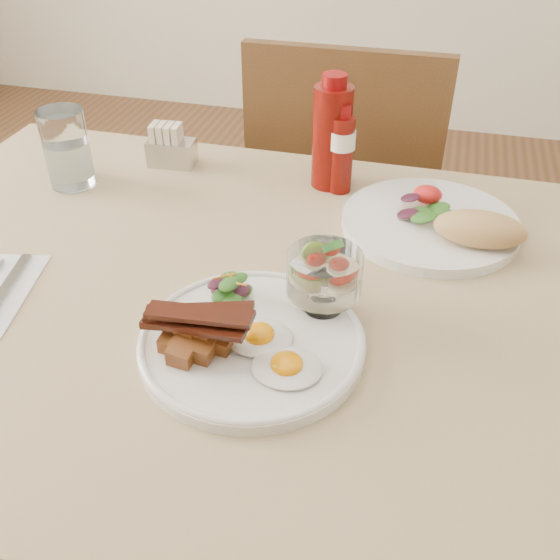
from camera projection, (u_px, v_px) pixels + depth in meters
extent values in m
cylinder|color=brown|center=(79.00, 294.00, 1.51)|extent=(0.06, 0.06, 0.71)
cube|color=brown|center=(272.00, 303.00, 0.88)|extent=(1.30, 0.85, 0.04)
cube|color=tan|center=(272.00, 291.00, 0.87)|extent=(1.33, 0.88, 0.00)
cylinder|color=brown|center=(265.00, 311.00, 1.66)|extent=(0.04, 0.04, 0.45)
cylinder|color=brown|center=(401.00, 334.00, 1.59)|extent=(0.04, 0.04, 0.45)
cylinder|color=brown|center=(297.00, 241.00, 1.94)|extent=(0.04, 0.04, 0.45)
cylinder|color=brown|center=(414.00, 257.00, 1.87)|extent=(0.04, 0.04, 0.45)
cube|color=brown|center=(349.00, 209.00, 1.62)|extent=(0.42, 0.42, 0.03)
cube|color=brown|center=(341.00, 159.00, 1.33)|extent=(0.42, 0.03, 0.46)
cylinder|color=white|center=(252.00, 343.00, 0.77)|extent=(0.28, 0.28, 0.02)
ellipsoid|color=silver|center=(287.00, 367.00, 0.72)|extent=(0.09, 0.08, 0.01)
ellipsoid|color=#FE9005|center=(287.00, 364.00, 0.72)|extent=(0.04, 0.04, 0.02)
ellipsoid|color=silver|center=(259.00, 337.00, 0.76)|extent=(0.09, 0.08, 0.01)
ellipsoid|color=#FE9005|center=(259.00, 334.00, 0.76)|extent=(0.04, 0.04, 0.02)
cube|color=brown|center=(195.00, 335.00, 0.75)|extent=(0.03, 0.03, 0.03)
cube|color=brown|center=(201.00, 349.00, 0.73)|extent=(0.04, 0.04, 0.03)
cube|color=brown|center=(171.00, 343.00, 0.74)|extent=(0.03, 0.03, 0.02)
cube|color=brown|center=(221.00, 342.00, 0.74)|extent=(0.03, 0.03, 0.03)
cube|color=brown|center=(182.00, 353.00, 0.72)|extent=(0.04, 0.04, 0.03)
cube|color=brown|center=(187.00, 327.00, 0.76)|extent=(0.03, 0.03, 0.02)
cube|color=brown|center=(202.00, 330.00, 0.73)|extent=(0.03, 0.03, 0.03)
cube|color=brown|center=(187.00, 329.00, 0.73)|extent=(0.03, 0.03, 0.02)
cube|color=#44190B|center=(195.00, 323.00, 0.73)|extent=(0.13, 0.04, 0.01)
cube|color=#44190B|center=(194.00, 325.00, 0.72)|extent=(0.13, 0.04, 0.01)
cube|color=#44190B|center=(199.00, 312.00, 0.72)|extent=(0.13, 0.05, 0.01)
cube|color=#44190B|center=(199.00, 314.00, 0.71)|extent=(0.13, 0.03, 0.01)
ellipsoid|color=#184913|center=(230.00, 296.00, 0.83)|extent=(0.04, 0.03, 0.01)
ellipsoid|color=#184913|center=(242.00, 291.00, 0.83)|extent=(0.03, 0.03, 0.01)
ellipsoid|color=#34101F|center=(220.00, 289.00, 0.83)|extent=(0.03, 0.02, 0.01)
ellipsoid|color=#184913|center=(231.00, 300.00, 0.81)|extent=(0.04, 0.03, 0.01)
ellipsoid|color=#184913|center=(222.00, 295.00, 0.81)|extent=(0.03, 0.03, 0.01)
ellipsoid|color=#34101F|center=(242.00, 291.00, 0.81)|extent=(0.03, 0.02, 0.01)
ellipsoid|color=#184913|center=(228.00, 279.00, 0.83)|extent=(0.03, 0.03, 0.01)
ellipsoid|color=#184913|center=(238.00, 279.00, 0.82)|extent=(0.03, 0.02, 0.01)
ellipsoid|color=#34101F|center=(216.00, 284.00, 0.81)|extent=(0.03, 0.02, 0.01)
ellipsoid|color=#184913|center=(229.00, 284.00, 0.80)|extent=(0.03, 0.03, 0.01)
cylinder|color=orange|center=(233.00, 279.00, 0.81)|extent=(0.02, 0.02, 0.01)
cylinder|color=orange|center=(224.00, 276.00, 0.82)|extent=(0.03, 0.02, 0.01)
cylinder|color=orange|center=(236.00, 283.00, 0.80)|extent=(0.03, 0.01, 0.01)
cylinder|color=white|center=(323.00, 303.00, 0.81)|extent=(0.05, 0.05, 0.01)
cylinder|color=white|center=(323.00, 295.00, 0.80)|extent=(0.02, 0.02, 0.02)
cylinder|color=white|center=(324.00, 273.00, 0.78)|extent=(0.10, 0.10, 0.05)
cylinder|color=beige|center=(313.00, 276.00, 0.79)|extent=(0.03, 0.03, 0.01)
cylinder|color=beige|center=(337.00, 280.00, 0.78)|extent=(0.03, 0.03, 0.01)
cylinder|color=beige|center=(325.00, 267.00, 0.80)|extent=(0.03, 0.03, 0.01)
cylinder|color=#8AC13B|center=(316.00, 257.00, 0.78)|extent=(0.04, 0.04, 0.01)
cone|color=red|center=(336.00, 265.00, 0.76)|extent=(0.03, 0.03, 0.03)
cone|color=red|center=(313.00, 259.00, 0.76)|extent=(0.03, 0.03, 0.03)
cone|color=red|center=(328.00, 248.00, 0.78)|extent=(0.03, 0.03, 0.03)
ellipsoid|color=#357D2D|center=(329.00, 247.00, 0.76)|extent=(0.02, 0.01, 0.00)
ellipsoid|color=#357D2D|center=(336.00, 244.00, 0.76)|extent=(0.02, 0.01, 0.00)
cylinder|color=white|center=(430.00, 223.00, 1.00)|extent=(0.28, 0.28, 0.02)
ellipsoid|color=#184913|center=(418.00, 213.00, 1.00)|extent=(0.05, 0.04, 0.01)
ellipsoid|color=#184913|center=(438.00, 208.00, 1.00)|extent=(0.04, 0.03, 0.01)
ellipsoid|color=#34101F|center=(408.00, 214.00, 0.98)|extent=(0.04, 0.03, 0.01)
ellipsoid|color=#184913|center=(423.00, 217.00, 0.96)|extent=(0.05, 0.04, 0.01)
ellipsoid|color=#184913|center=(442.00, 214.00, 0.97)|extent=(0.04, 0.03, 0.01)
ellipsoid|color=#34101F|center=(410.00, 198.00, 1.01)|extent=(0.04, 0.03, 0.01)
ellipsoid|color=red|center=(427.00, 197.00, 1.02)|extent=(0.05, 0.04, 0.03)
ellipsoid|color=tan|center=(480.00, 227.00, 0.92)|extent=(0.15, 0.09, 0.05)
cylinder|color=#600905|center=(332.00, 138.00, 1.07)|extent=(0.07, 0.07, 0.18)
cylinder|color=maroon|center=(335.00, 80.00, 1.01)|extent=(0.05, 0.05, 0.02)
cylinder|color=#600905|center=(341.00, 155.00, 1.07)|extent=(0.04, 0.04, 0.13)
cylinder|color=white|center=(342.00, 139.00, 1.05)|extent=(0.05, 0.05, 0.03)
cylinder|color=maroon|center=(344.00, 111.00, 1.02)|extent=(0.02, 0.02, 0.02)
cube|color=#B4B4B9|center=(172.00, 153.00, 1.17)|extent=(0.09, 0.05, 0.05)
cube|color=beige|center=(155.00, 137.00, 1.16)|extent=(0.01, 0.04, 0.05)
cube|color=beige|center=(163.00, 138.00, 1.16)|extent=(0.01, 0.04, 0.05)
cube|color=beige|center=(170.00, 138.00, 1.16)|extent=(0.01, 0.04, 0.05)
cube|color=beige|center=(178.00, 139.00, 1.15)|extent=(0.01, 0.04, 0.05)
cylinder|color=white|center=(67.00, 148.00, 1.09)|extent=(0.08, 0.08, 0.14)
cylinder|color=silver|center=(70.00, 163.00, 1.10)|extent=(0.07, 0.07, 0.08)
cube|color=#B4B4B9|center=(1.00, 295.00, 0.85)|extent=(0.05, 0.19, 0.00)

